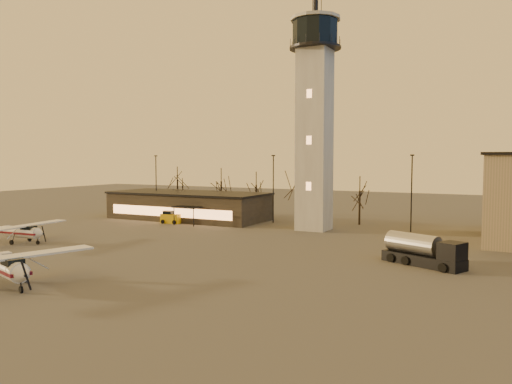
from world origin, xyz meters
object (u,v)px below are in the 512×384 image
terminal (188,206)px  service_cart (171,218)px  control_tower (315,108)px  cessna_front (8,271)px  cessna_rear (23,234)px  fuel_truck (423,253)px

terminal → service_cart: 5.63m
control_tower → cessna_front: bearing=-103.9°
service_cart → terminal: bearing=92.7°
terminal → service_cart: terminal is taller
cessna_rear → fuel_truck: 43.14m
cessna_rear → service_cart: cessna_rear is taller
cessna_front → fuel_truck: bearing=57.6°
fuel_truck → service_cart: (-38.05, 13.08, -0.39)m
cessna_front → fuel_truck: 34.49m
cessna_rear → fuel_truck: size_ratio=1.43×
control_tower → service_cart: control_tower is taller
control_tower → cessna_rear: size_ratio=2.94×
terminal → service_cart: (0.72, -5.40, -1.44)m
control_tower → fuel_truck: control_tower is taller
cessna_front → fuel_truck: (26.34, 22.27, -0.08)m
cessna_rear → cessna_front: bearing=-44.9°
terminal → cessna_rear: size_ratio=2.29×
control_tower → terminal: size_ratio=1.28×
control_tower → service_cart: (-21.28, -3.42, -15.61)m
cessna_front → cessna_rear: 20.81m
terminal → fuel_truck: 42.96m
cessna_rear → fuel_truck: cessna_rear is taller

